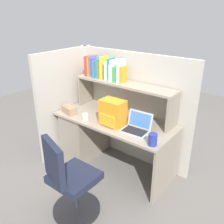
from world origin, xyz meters
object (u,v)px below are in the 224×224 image
at_px(backpack, 112,113).
at_px(tissue_box, 70,110).
at_px(laptop, 137,127).
at_px(snack_canister, 153,139).
at_px(office_chair, 70,184).
at_px(computer_mouse, 103,117).
at_px(paper_cup, 85,117).

height_order(backpack, tissue_box, backpack).
distance_m(laptop, snack_canister, 0.35).
height_order(tissue_box, snack_canister, snack_canister).
distance_m(laptop, office_chair, 0.98).
height_order(laptop, backpack, backpack).
height_order(laptop, snack_canister, laptop).
relative_size(laptop, office_chair, 0.35).
bearing_deg(computer_mouse, laptop, -2.28).
bearing_deg(office_chair, paper_cup, -40.78).
bearing_deg(paper_cup, snack_canister, -0.95).
xyz_separation_m(laptop, backpack, (-0.34, -0.04, 0.10)).
relative_size(backpack, paper_cup, 3.74).
bearing_deg(paper_cup, backpack, 18.40).
distance_m(computer_mouse, office_chair, 1.00).
height_order(computer_mouse, tissue_box, tissue_box).
xyz_separation_m(computer_mouse, snack_canister, (0.84, -0.19, 0.05)).
height_order(computer_mouse, office_chair, office_chair).
xyz_separation_m(computer_mouse, office_chair, (0.29, -0.89, -0.35)).
distance_m(computer_mouse, paper_cup, 0.23).
height_order(paper_cup, office_chair, office_chair).
relative_size(backpack, computer_mouse, 3.04).
distance_m(laptop, computer_mouse, 0.54).
xyz_separation_m(backpack, tissue_box, (-0.67, -0.10, -0.10)).
bearing_deg(tissue_box, computer_mouse, 30.17).
bearing_deg(office_chair, snack_canister, -110.56).
height_order(backpack, snack_canister, backpack).
distance_m(paper_cup, tissue_box, 0.32).
bearing_deg(laptop, snack_canister, -29.11).
bearing_deg(backpack, tissue_box, -171.85).
relative_size(tissue_box, office_chair, 0.24).
distance_m(backpack, paper_cup, 0.39).
bearing_deg(computer_mouse, backpack, -15.56).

